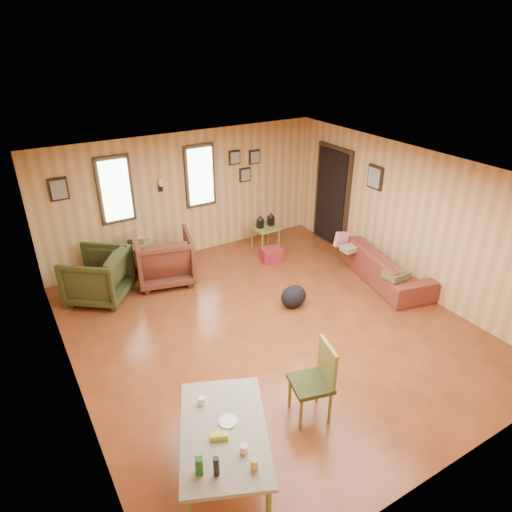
{
  "coord_description": "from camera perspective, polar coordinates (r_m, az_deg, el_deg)",
  "views": [
    {
      "loc": [
        -3.08,
        -4.75,
        4.11
      ],
      "look_at": [
        0.0,
        0.4,
        1.05
      ],
      "focal_mm": 32.0,
      "sensor_mm": 36.0,
      "label": 1
    }
  ],
  "objects": [
    {
      "name": "side_table",
      "position": [
        9.1,
        1.2,
        3.85
      ],
      "size": [
        0.5,
        0.5,
        0.78
      ],
      "rotation": [
        0.0,
        0.0,
        0.02
      ],
      "color": "olive",
      "rests_on": "ground"
    },
    {
      "name": "recliner_brown",
      "position": [
        8.14,
        -11.42,
        0.01
      ],
      "size": [
        1.14,
        1.1,
        0.98
      ],
      "primitive_type": "imported",
      "rotation": [
        0.0,
        0.0,
        2.9
      ],
      "color": "#552619",
      "rests_on": "ground"
    },
    {
      "name": "dining_chair",
      "position": [
        5.38,
        7.65,
        -14.78
      ],
      "size": [
        0.53,
        0.53,
        0.97
      ],
      "rotation": [
        0.0,
        0.0,
        -0.25
      ],
      "color": "#2E3417",
      "rests_on": "ground"
    },
    {
      "name": "sofa",
      "position": [
        8.38,
        16.03,
        -0.53
      ],
      "size": [
        1.03,
        2.06,
        0.77
      ],
      "primitive_type": "imported",
      "rotation": [
        0.0,
        0.0,
        1.33
      ],
      "color": "maroon",
      "rests_on": "ground"
    },
    {
      "name": "end_table",
      "position": [
        8.67,
        -14.6,
        0.4
      ],
      "size": [
        0.6,
        0.57,
        0.63
      ],
      "rotation": [
        0.0,
        0.0,
        -0.28
      ],
      "color": "olive",
      "rests_on": "ground"
    },
    {
      "name": "dining_table",
      "position": [
        4.65,
        -4.03,
        -21.47
      ],
      "size": [
        1.29,
        1.56,
        0.89
      ],
      "rotation": [
        0.0,
        0.0,
        -0.41
      ],
      "color": "gray",
      "rests_on": "ground"
    },
    {
      "name": "room",
      "position": [
        6.65,
        1.81,
        1.11
      ],
      "size": [
        5.54,
        6.04,
        2.44
      ],
      "color": "brown",
      "rests_on": "ground"
    },
    {
      "name": "recliner_green",
      "position": [
        7.9,
        -19.23,
        -2.11
      ],
      "size": [
        1.22,
        1.23,
        0.93
      ],
      "primitive_type": "imported",
      "rotation": [
        0.0,
        0.0,
        -2.24
      ],
      "color": "#2E3417",
      "rests_on": "ground"
    },
    {
      "name": "cooler",
      "position": [
        8.81,
        1.93,
        0.19
      ],
      "size": [
        0.43,
        0.34,
        0.28
      ],
      "rotation": [
        0.0,
        0.0,
        -0.17
      ],
      "color": "maroon",
      "rests_on": "ground"
    },
    {
      "name": "sofa_pillows",
      "position": [
        8.13,
        13.99,
        -0.27
      ],
      "size": [
        0.37,
        1.57,
        0.33
      ],
      "rotation": [
        0.0,
        0.0,
        -0.02
      ],
      "color": "#4B4D2B",
      "rests_on": "sofa"
    },
    {
      "name": "backpack",
      "position": [
        7.4,
        4.73,
        -5.06
      ],
      "size": [
        0.51,
        0.43,
        0.38
      ],
      "rotation": [
        0.0,
        0.0,
        0.27
      ],
      "color": "black",
      "rests_on": "ground"
    }
  ]
}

